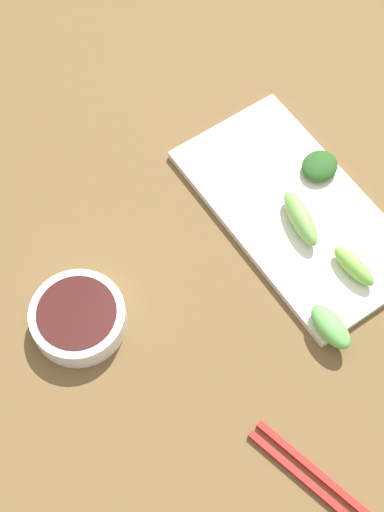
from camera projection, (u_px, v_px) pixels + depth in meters
tabletop at (210, 268)px, 0.94m from camera, size 2.10×2.10×0.02m
sauce_bowl at (78, 317)px, 0.88m from camera, size 0.11×0.11×0.04m
serving_plate at (296, 212)px, 0.96m from camera, size 0.18×0.33×0.01m
broccoli_stalk_0 at (331, 327)px, 0.87m from camera, size 0.03×0.06×0.03m
broccoli_leafy_1 at (320, 166)px, 0.98m from camera, size 0.06×0.05×0.02m
broccoli_stalk_2 at (301, 218)px, 0.93m from camera, size 0.04×0.09×0.03m
broccoli_stalk_3 at (354, 266)px, 0.91m from camera, size 0.03×0.07×0.03m
chopsticks at (337, 498)px, 0.80m from camera, size 0.08×0.23×0.01m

